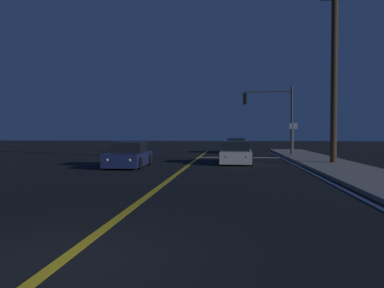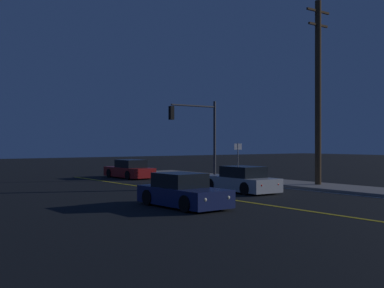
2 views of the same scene
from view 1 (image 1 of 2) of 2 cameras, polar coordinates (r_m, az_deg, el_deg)
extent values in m
plane|color=black|center=(5.99, -19.26, -16.41)|extent=(160.00, 160.00, 0.00)
cube|color=gray|center=(18.50, 23.15, -3.94)|extent=(3.20, 44.76, 0.15)
cube|color=gold|center=(17.85, -1.97, -4.23)|extent=(0.20, 42.28, 0.01)
cube|color=silver|center=(18.05, 17.51, -4.24)|extent=(0.16, 42.28, 0.01)
cube|color=silver|center=(28.59, 7.35, -2.00)|extent=(6.31, 0.50, 0.01)
cube|color=#B2B5BA|center=(23.32, 6.61, -1.77)|extent=(1.91, 4.58, 0.68)
cube|color=black|center=(23.02, 6.60, -0.32)|extent=(1.59, 2.13, 0.60)
cylinder|color=black|center=(24.76, 4.74, -1.84)|extent=(0.24, 0.65, 0.64)
cylinder|color=black|center=(24.73, 8.59, -1.86)|extent=(0.24, 0.65, 0.64)
cylinder|color=black|center=(21.96, 4.37, -2.29)|extent=(0.24, 0.65, 0.64)
cylinder|color=black|center=(21.93, 8.72, -2.31)|extent=(0.24, 0.65, 0.64)
sphere|color=#FFF4CC|center=(25.53, 5.46, -1.29)|extent=(0.18, 0.18, 0.18)
sphere|color=#FFF4CC|center=(25.52, 7.94, -1.30)|extent=(0.18, 0.18, 0.18)
sphere|color=red|center=(21.13, 5.01, -1.91)|extent=(0.14, 0.14, 0.14)
sphere|color=red|center=(21.11, 8.01, -1.92)|extent=(0.14, 0.14, 0.14)
cube|color=maroon|center=(35.46, 6.51, -0.58)|extent=(1.89, 4.57, 0.68)
cube|color=black|center=(35.17, 6.52, 0.38)|extent=(1.59, 2.11, 0.60)
cylinder|color=black|center=(36.86, 5.13, -0.68)|extent=(0.23, 0.64, 0.64)
cylinder|color=black|center=(36.90, 7.77, -0.68)|extent=(0.23, 0.64, 0.64)
cylinder|color=black|center=(34.05, 5.14, -0.87)|extent=(0.23, 0.64, 0.64)
cylinder|color=black|center=(34.09, 7.99, -0.88)|extent=(0.23, 0.64, 0.64)
sphere|color=#FFF4CC|center=(37.66, 5.56, -0.32)|extent=(0.18, 0.18, 0.18)
sphere|color=#FFF4CC|center=(37.69, 7.28, -0.33)|extent=(0.18, 0.18, 0.18)
sphere|color=red|center=(33.23, 5.64, -0.59)|extent=(0.14, 0.14, 0.14)
sphere|color=red|center=(33.26, 7.57, -0.60)|extent=(0.14, 0.14, 0.14)
cube|color=navy|center=(20.95, -9.36, -2.18)|extent=(1.90, 4.18, 0.68)
cube|color=black|center=(21.16, -9.21, -0.51)|extent=(1.59, 1.94, 0.60)
cylinder|color=black|center=(19.52, -7.87, -2.81)|extent=(0.24, 0.65, 0.64)
cylinder|color=black|center=(19.95, -12.59, -2.74)|extent=(0.24, 0.65, 0.64)
cylinder|color=black|center=(22.03, -6.44, -2.29)|extent=(0.24, 0.65, 0.64)
cylinder|color=black|center=(22.41, -10.66, -2.24)|extent=(0.24, 0.65, 0.64)
sphere|color=#FFF4CC|center=(18.87, -9.18, -2.36)|extent=(0.18, 0.18, 0.18)
sphere|color=#FFF4CC|center=(19.16, -12.42, -2.32)|extent=(0.18, 0.18, 0.18)
sphere|color=red|center=(22.79, -6.79, -1.65)|extent=(0.14, 0.14, 0.14)
sphere|color=red|center=(23.03, -9.51, -1.63)|extent=(0.14, 0.14, 0.14)
cylinder|color=#38383D|center=(31.18, 14.56, 3.30)|extent=(0.18, 0.18, 5.49)
cylinder|color=#38383D|center=(31.12, 11.23, 7.66)|extent=(3.66, 0.12, 0.12)
cube|color=black|center=(30.95, 7.83, 6.68)|extent=(0.28, 0.28, 0.90)
sphere|color=red|center=(30.98, 7.83, 7.18)|extent=(0.22, 0.22, 0.22)
sphere|color=#4C2D05|center=(30.95, 7.83, 6.68)|extent=(0.22, 0.22, 0.22)
sphere|color=#0A3814|center=(30.93, 7.82, 6.19)|extent=(0.22, 0.22, 0.22)
cylinder|color=#42301E|center=(23.62, 20.33, 10.24)|extent=(0.36, 0.36, 10.80)
cylinder|color=slate|center=(28.36, 14.79, 0.50)|extent=(0.06, 0.06, 2.56)
cube|color=white|center=(28.36, 14.81, 2.59)|extent=(0.55, 0.14, 0.40)
camera|label=2|loc=(17.07, -68.20, 2.93)|focal=44.54mm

